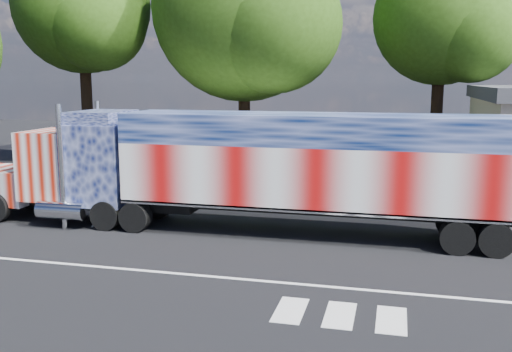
% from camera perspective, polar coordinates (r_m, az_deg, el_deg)
% --- Properties ---
extents(ground, '(100.00, 100.00, 0.00)m').
position_cam_1_polar(ground, '(19.27, -2.17, -7.05)').
color(ground, black).
extents(lane_markings, '(30.00, 2.67, 0.01)m').
position_cam_1_polar(lane_markings, '(15.41, 0.10, -11.42)').
color(lane_markings, silver).
rests_on(lane_markings, ground).
extents(semi_truck, '(21.84, 3.45, 4.65)m').
position_cam_1_polar(semi_truck, '(20.74, -0.89, 0.95)').
color(semi_truck, black).
rests_on(semi_truck, ground).
extents(coach_bus, '(11.13, 2.59, 3.24)m').
position_cam_1_polar(coach_bus, '(29.76, -2.48, 2.23)').
color(coach_bus, white).
rests_on(coach_bus, ground).
extents(woman, '(0.69, 0.49, 1.78)m').
position_cam_1_polar(woman, '(22.30, -15.71, -2.72)').
color(woman, slate).
rests_on(woman, ground).
extents(tree_nw_a, '(8.82, 8.40, 14.25)m').
position_cam_1_polar(tree_nw_a, '(38.14, -16.85, 15.99)').
color(tree_nw_a, black).
rests_on(tree_nw_a, ground).
extents(tree_n_mid, '(11.30, 10.76, 14.94)m').
position_cam_1_polar(tree_n_mid, '(34.49, -0.94, 16.30)').
color(tree_n_mid, black).
rests_on(tree_n_mid, ground).
extents(tree_ne_a, '(8.29, 7.90, 13.04)m').
position_cam_1_polar(tree_ne_a, '(36.10, 18.28, 14.76)').
color(tree_ne_a, black).
rests_on(tree_ne_a, ground).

